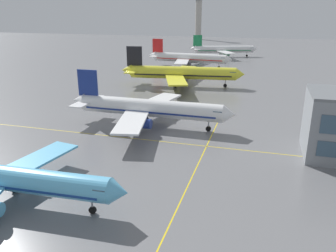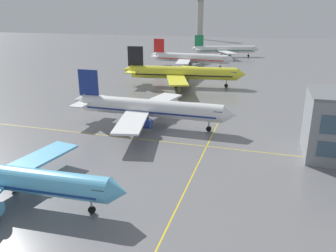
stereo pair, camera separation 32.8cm
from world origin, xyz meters
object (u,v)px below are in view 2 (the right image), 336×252
Objects in this scene: airliner_front_gate at (8,178)px; airliner_second_row at (149,108)px; airliner_third_row at (182,73)px; airliner_far_right_stand at (225,49)px; control_tower at (200,13)px; airliner_far_left_stand at (190,58)px.

airliner_second_row is at bearing 78.40° from airliner_front_gate.
airliner_far_right_stand is (4.14, 78.57, -0.49)m from airliner_third_row.
control_tower is (-26.88, 263.53, 17.97)m from airliner_front_gate.
control_tower reaches higher than airliner_front_gate.
airliner_front_gate is 0.86× the size of airliner_far_left_stand.
control_tower is at bearing 95.82° from airliner_front_gate.
airliner_far_right_stand reaches higher than airliner_front_gate.
airliner_second_row is 0.91× the size of airliner_third_row.
control_tower is at bearing 99.65° from airliner_far_left_stand.
airliner_far_left_stand is at bearing -104.77° from airliner_far_right_stand.
airliner_far_left_stand is at bearing 96.47° from airliner_second_row.
airliner_second_row reaches higher than airliner_far_right_stand.
airliner_far_left_stand is 40.66m from airliner_far_right_stand.
control_tower is (-35.29, 107.22, 17.57)m from airliner_far_right_stand.
airliner_second_row is at bearing -90.53° from airliner_far_right_stand.
airliner_front_gate is 0.92× the size of airliner_far_right_stand.
airliner_second_row is 82.00m from airliner_far_left_stand.
airliner_front_gate is 36.25m from airliner_second_row.
airliner_second_row is at bearing -85.91° from airliner_third_row.
airliner_third_row is at bearing 94.09° from airliner_second_row.
airliner_front_gate is 117.00m from airliner_far_left_stand.
airliner_far_left_stand is (-6.23, 39.25, -0.33)m from airliner_third_row.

